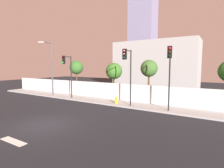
% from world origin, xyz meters
% --- Properties ---
extents(ground_plane, '(80.00, 80.00, 0.00)m').
position_xyz_m(ground_plane, '(0.00, 0.00, 0.00)').
color(ground_plane, '#202329').
extents(sidewalk, '(36.00, 2.40, 0.15)m').
position_xyz_m(sidewalk, '(0.00, 8.20, 0.07)').
color(sidewalk, '#A9A9A9').
rests_on(sidewalk, ground).
extents(perimeter_wall, '(36.00, 0.18, 1.80)m').
position_xyz_m(perimeter_wall, '(0.00, 9.49, 1.05)').
color(perimeter_wall, silver).
rests_on(perimeter_wall, sidewalk).
extents(traffic_light_left, '(0.34, 1.56, 5.15)m').
position_xyz_m(traffic_light_left, '(2.64, 6.87, 3.89)').
color(traffic_light_left, black).
rests_on(traffic_light_left, sidewalk).
extents(traffic_light_center, '(0.41, 1.20, 4.83)m').
position_xyz_m(traffic_light_center, '(-5.03, 7.04, 3.66)').
color(traffic_light_center, black).
rests_on(traffic_light_center, sidewalk).
extents(traffic_light_right, '(0.51, 1.56, 5.17)m').
position_xyz_m(traffic_light_right, '(6.27, 6.87, 3.90)').
color(traffic_light_right, black).
rests_on(traffic_light_right, sidewalk).
extents(street_lamp_curbside, '(0.77, 1.97, 6.58)m').
position_xyz_m(street_lamp_curbside, '(-8.42, 7.49, 4.06)').
color(street_lamp_curbside, '#4C4C51').
rests_on(street_lamp_curbside, sidewalk).
extents(fire_hydrant, '(0.44, 0.26, 0.73)m').
position_xyz_m(fire_hydrant, '(1.07, 7.57, 0.54)').
color(fire_hydrant, gold).
rests_on(fire_hydrant, sidewalk).
extents(roadside_tree_leftmost, '(1.86, 1.86, 4.59)m').
position_xyz_m(roadside_tree_leftmost, '(-7.24, 10.87, 3.64)').
color(roadside_tree_leftmost, brown).
rests_on(roadside_tree_leftmost, ground).
extents(roadside_tree_midleft, '(1.97, 1.97, 4.24)m').
position_xyz_m(roadside_tree_midleft, '(-1.19, 10.87, 3.23)').
color(roadside_tree_midleft, brown).
rests_on(roadside_tree_midleft, ground).
extents(roadside_tree_midright, '(1.81, 1.81, 4.52)m').
position_xyz_m(roadside_tree_midright, '(3.18, 10.87, 3.56)').
color(roadside_tree_midright, brown).
rests_on(roadside_tree_midright, ground).
extents(low_building_distant, '(14.17, 6.00, 8.14)m').
position_xyz_m(low_building_distant, '(-0.22, 23.49, 4.07)').
color(low_building_distant, '#ADADAD').
rests_on(low_building_distant, ground).
extents(tower_on_skyline, '(6.18, 5.00, 31.86)m').
position_xyz_m(tower_on_skyline, '(-7.58, 35.49, 15.93)').
color(tower_on_skyline, gray).
rests_on(tower_on_skyline, ground).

